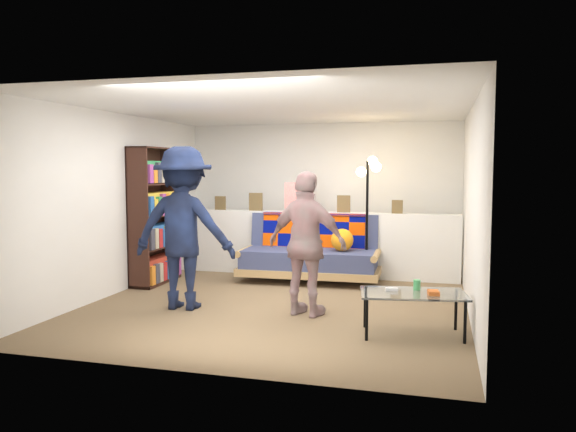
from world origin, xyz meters
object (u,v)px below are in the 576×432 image
object	(u,v)px
floor_lamp	(369,193)
futon_sofa	(312,253)
person_right	(307,244)
coffee_table	(414,295)
person_left	(184,228)
bookshelf	(155,220)

from	to	relation	value
floor_lamp	futon_sofa	bearing A→B (deg)	-169.45
futon_sofa	person_right	xyz separation A→B (m)	(0.38, -1.95, 0.41)
coffee_table	person_left	distance (m)	2.79
bookshelf	floor_lamp	xyz separation A→B (m)	(2.98, 0.90, 0.39)
futon_sofa	person_right	world-z (taller)	person_right
person_right	floor_lamp	bearing A→B (deg)	-86.19
coffee_table	person_left	world-z (taller)	person_left
futon_sofa	bookshelf	bearing A→B (deg)	-160.87
bookshelf	floor_lamp	bearing A→B (deg)	16.85
futon_sofa	coffee_table	world-z (taller)	futon_sofa
futon_sofa	floor_lamp	size ratio (longest dim) A/B	1.13
bookshelf	futon_sofa	bearing A→B (deg)	19.13
floor_lamp	person_left	world-z (taller)	person_left
futon_sofa	bookshelf	world-z (taller)	bookshelf
bookshelf	coffee_table	size ratio (longest dim) A/B	1.77
person_left	person_right	world-z (taller)	person_left
floor_lamp	person_left	size ratio (longest dim) A/B	0.96
coffee_table	floor_lamp	xyz separation A→B (m)	(-0.77, 2.56, 0.90)
futon_sofa	floor_lamp	distance (m)	1.22
coffee_table	person_left	bearing A→B (deg)	171.21
coffee_table	person_left	size ratio (longest dim) A/B	0.58
bookshelf	person_right	size ratio (longest dim) A/B	1.20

